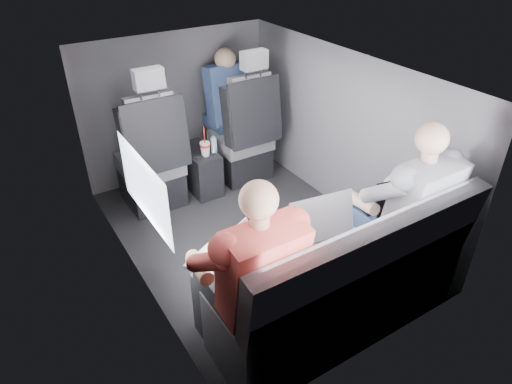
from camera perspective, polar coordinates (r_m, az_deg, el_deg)
floor at (r=3.67m, az=-0.71°, el=-5.61°), size 2.60×2.60×0.00m
ceiling at (r=3.04m, az=-0.88°, el=14.98°), size 2.60×2.60×0.00m
panel_left at (r=3.00m, az=-15.62°, el=-0.78°), size 0.02×2.60×1.35m
panel_right at (r=3.80m, az=10.96°, el=7.07°), size 0.02×2.60×1.35m
panel_front at (r=4.36m, az=-9.90°, el=10.52°), size 1.80×0.02×1.35m
panel_back at (r=2.48m, az=15.32°, el=-8.61°), size 1.80×0.02×1.35m
side_window at (r=2.64m, az=-13.82°, el=0.45°), size 0.02×0.75×0.42m
seatbelt at (r=3.98m, az=-0.31°, el=10.82°), size 0.35×0.11×0.59m
front_seat_left at (r=3.94m, az=-12.82°, el=3.35°), size 0.52×0.58×1.26m
front_seat_right at (r=4.27m, az=-1.51°, el=6.51°), size 0.52×0.58×1.26m
center_console at (r=4.21m, az=-7.01°, el=2.81°), size 0.24×0.48×0.41m
rear_bench at (r=2.83m, az=10.81°, el=-11.69°), size 1.60×0.57×0.92m
soda_cup at (r=3.99m, az=-6.38°, el=5.44°), size 0.09×0.09×0.27m
water_bottle at (r=4.03m, az=-5.29°, el=5.85°), size 0.05×0.05×0.16m
laptop_white at (r=2.50m, az=-3.90°, el=-7.96°), size 0.42×0.46×0.26m
laptop_silver at (r=2.76m, az=6.73°, el=-3.65°), size 0.44×0.41×0.28m
laptop_black at (r=3.07m, az=16.06°, el=-0.93°), size 0.37×0.36×0.24m
passenger_rear_left at (r=2.39m, az=-1.04°, el=-10.27°), size 0.51×0.63×1.24m
passenger_rear_right at (r=3.00m, az=17.75°, el=-1.95°), size 0.52×0.64×1.26m
passenger_front_right at (r=4.33m, az=-3.69°, el=11.79°), size 0.39×0.39×0.76m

